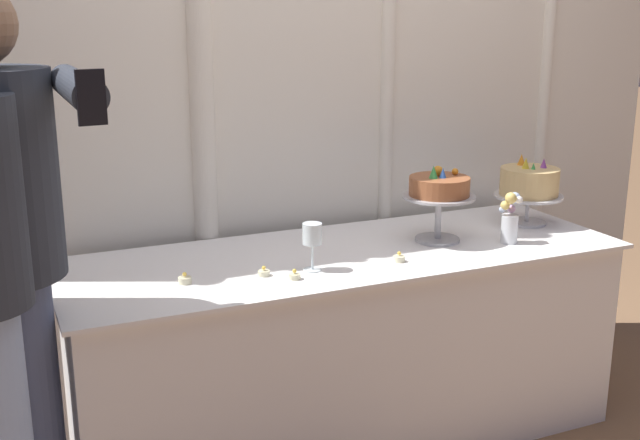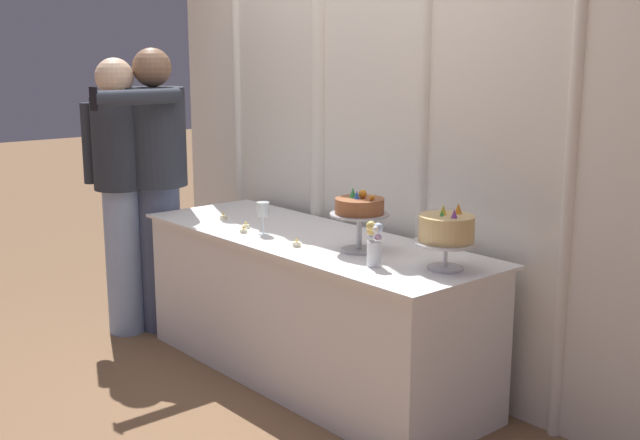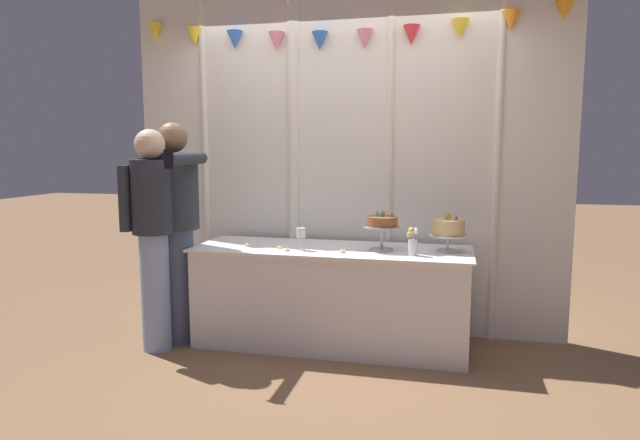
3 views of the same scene
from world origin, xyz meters
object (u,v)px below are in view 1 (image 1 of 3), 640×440
(wine_glass, at_px, (312,236))
(tealight_far_right, at_px, (399,258))
(tealight_near_left, at_px, (264,273))
(tealight_near_right, at_px, (294,276))
(cake_display_nearleft, at_px, (439,192))
(guest_girl_blue_dress, at_px, (0,264))
(cake_display_nearright, at_px, (529,184))
(tealight_far_left, at_px, (185,280))
(cake_table, at_px, (345,346))
(flower_vase, at_px, (510,218))

(wine_glass, height_order, tealight_far_right, wine_glass)
(tealight_near_left, bearing_deg, tealight_near_right, -41.83)
(tealight_far_right, bearing_deg, cake_display_nearleft, 32.45)
(guest_girl_blue_dress, bearing_deg, cake_display_nearleft, 7.03)
(cake_display_nearright, bearing_deg, guest_girl_blue_dress, -172.85)
(cake_display_nearleft, relative_size, cake_display_nearright, 1.06)
(cake_display_nearleft, height_order, wine_glass, cake_display_nearleft)
(tealight_far_left, distance_m, tealight_far_right, 0.75)
(cake_table, height_order, cake_display_nearright, cake_display_nearright)
(cake_display_nearleft, bearing_deg, cake_display_nearright, 7.56)
(cake_display_nearright, relative_size, tealight_far_left, 6.53)
(tealight_near_left, bearing_deg, tealight_far_left, 172.74)
(tealight_near_right, bearing_deg, tealight_near_left, 138.17)
(tealight_near_right, bearing_deg, tealight_far_left, 162.81)
(tealight_near_left, bearing_deg, wine_glass, -4.12)
(cake_table, relative_size, flower_vase, 10.36)
(wine_glass, distance_m, flower_vase, 0.81)
(wine_glass, relative_size, guest_girl_blue_dress, 0.10)
(tealight_far_left, distance_m, tealight_near_left, 0.26)
(tealight_near_left, relative_size, guest_girl_blue_dress, 0.02)
(tealight_far_left, height_order, tealight_near_right, tealight_far_left)
(tealight_near_left, bearing_deg, flower_vase, -1.03)
(flower_vase, relative_size, tealight_near_right, 4.92)
(flower_vase, bearing_deg, wine_glass, 179.62)
(tealight_far_right, bearing_deg, flower_vase, 3.70)
(cake_display_nearright, bearing_deg, flower_vase, -140.41)
(guest_girl_blue_dress, bearing_deg, cake_table, 10.04)
(guest_girl_blue_dress, bearing_deg, tealight_near_right, 0.23)
(tealight_far_left, xyz_separation_m, tealight_far_right, (0.75, -0.08, -0.00))
(tealight_near_right, relative_size, tealight_far_right, 0.97)
(flower_vase, bearing_deg, cake_display_nearright, 39.59)
(cake_table, xyz_separation_m, guest_girl_blue_dress, (-1.17, -0.21, 0.55))
(wine_glass, height_order, tealight_far_left, wine_glass)
(cake_display_nearright, distance_m, guest_girl_blue_dress, 2.04)
(cake_display_nearright, relative_size, guest_girl_blue_dress, 0.17)
(tealight_near_right, height_order, guest_girl_blue_dress, guest_girl_blue_dress)
(wine_glass, distance_m, tealight_far_left, 0.45)
(tealight_far_right, bearing_deg, tealight_near_left, 174.19)
(cake_display_nearright, height_order, wine_glass, cake_display_nearright)
(cake_display_nearleft, xyz_separation_m, wine_glass, (-0.58, -0.13, -0.07))
(tealight_far_left, xyz_separation_m, guest_girl_blue_dress, (-0.55, -0.11, 0.16))
(tealight_near_left, bearing_deg, cake_display_nearright, 8.32)
(cake_table, distance_m, flower_vase, 0.79)
(flower_vase, bearing_deg, guest_girl_blue_dress, -178.13)
(cake_table, height_order, flower_vase, flower_vase)
(cake_table, distance_m, guest_girl_blue_dress, 1.31)
(tealight_far_right, height_order, guest_girl_blue_dress, guest_girl_blue_dress)
(flower_vase, bearing_deg, tealight_far_left, 177.66)
(flower_vase, relative_size, tealight_far_left, 4.63)
(cake_display_nearleft, height_order, tealight_far_right, cake_display_nearleft)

